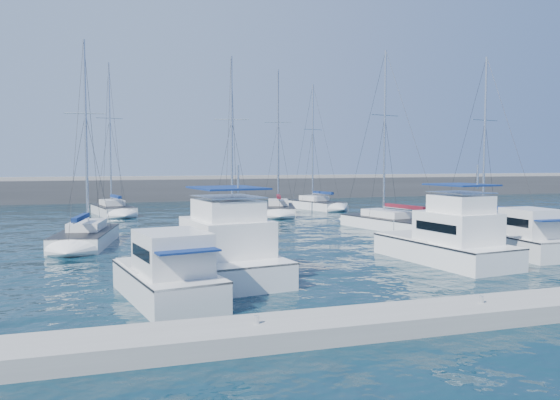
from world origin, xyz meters
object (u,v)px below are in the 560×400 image
object	(u,v)px
motor_yacht_port_inner	(221,252)
sailboat_mid_b	(231,225)
motor_yacht_stbd_inner	(449,242)
sailboat_mid_d	(391,223)
motor_yacht_stbd_outer	(524,240)
sailboat_mid_e	(490,226)
sailboat_back_a	(113,210)
sailboat_back_b	(278,210)
sailboat_back_c	(316,204)
sailboat_mid_a	(86,237)
motor_yacht_port_outer	(169,277)

from	to	relation	value
motor_yacht_port_inner	sailboat_mid_b	size ratio (longest dim) A/B	0.71
motor_yacht_port_inner	motor_yacht_stbd_inner	distance (m)	12.40
motor_yacht_port_inner	sailboat_mid_d	bearing A→B (deg)	30.51
motor_yacht_stbd_outer	sailboat_mid_e	distance (m)	10.67
motor_yacht_stbd_inner	sailboat_back_a	bearing A→B (deg)	109.60
sailboat_back_b	sailboat_back_c	size ratio (longest dim) A/B	1.04
motor_yacht_stbd_outer	sailboat_mid_a	distance (m)	27.16
sailboat_mid_d	sailboat_back_b	xyz separation A→B (m)	(-5.00, 14.53, 0.02)
sailboat_back_b	motor_yacht_stbd_outer	bearing A→B (deg)	-61.90
sailboat_mid_b	motor_yacht_stbd_outer	bearing A→B (deg)	-30.06
sailboat_mid_d	sailboat_mid_e	xyz separation A→B (m)	(6.28, -4.10, 0.01)
sailboat_mid_e	sailboat_back_a	distance (m)	36.25
motor_yacht_stbd_outer	sailboat_mid_b	distance (m)	20.90
motor_yacht_port_inner	sailboat_back_b	distance (m)	30.47
motor_yacht_port_outer	sailboat_back_b	size ratio (longest dim) A/B	0.46
motor_yacht_port_inner	sailboat_mid_a	size ratio (longest dim) A/B	0.72
motor_yacht_port_outer	sailboat_mid_d	bearing A→B (deg)	31.04
sailboat_mid_e	sailboat_back_c	world-z (taller)	sailboat_back_c
motor_yacht_stbd_outer	sailboat_mid_d	size ratio (longest dim) A/B	0.40
motor_yacht_port_outer	motor_yacht_stbd_outer	size ratio (longest dim) A/B	1.18
sailboat_mid_e	motor_yacht_stbd_inner	bearing A→B (deg)	-148.40
motor_yacht_port_inner	sailboat_mid_e	world-z (taller)	sailboat_mid_e
motor_yacht_port_outer	sailboat_back_a	size ratio (longest dim) A/B	0.44
sailboat_mid_a	sailboat_back_c	distance (m)	32.12
sailboat_back_a	motor_yacht_stbd_outer	bearing A→B (deg)	-68.10
sailboat_back_c	motor_yacht_port_outer	bearing A→B (deg)	-137.35
sailboat_mid_e	sailboat_back_b	xyz separation A→B (m)	(-11.29, 18.64, 0.01)
motor_yacht_stbd_outer	sailboat_mid_d	world-z (taller)	sailboat_mid_d
sailboat_mid_a	sailboat_back_b	world-z (taller)	sailboat_back_b
motor_yacht_port_inner	sailboat_back_b	xyz separation A→B (m)	(11.61, 28.16, -0.61)
motor_yacht_port_outer	sailboat_mid_e	xyz separation A→B (m)	(25.78, 13.53, -0.43)
motor_yacht_stbd_inner	sailboat_mid_d	xyz separation A→B (m)	(4.21, 13.96, -0.62)
sailboat_mid_d	motor_yacht_stbd_inner	bearing A→B (deg)	-120.30
motor_yacht_port_outer	sailboat_mid_a	bearing A→B (deg)	91.67
motor_yacht_stbd_inner	sailboat_mid_e	distance (m)	14.41
sailboat_mid_a	sailboat_mid_b	size ratio (longest dim) A/B	0.99
motor_yacht_port_outer	sailboat_back_b	xyz separation A→B (m)	(14.50, 32.17, -0.42)
sailboat_mid_b	motor_yacht_port_outer	bearing A→B (deg)	-90.53
sailboat_back_a	sailboat_mid_d	bearing A→B (deg)	-54.80
sailboat_back_b	motor_yacht_port_outer	bearing A→B (deg)	-98.60
sailboat_mid_e	sailboat_back_a	world-z (taller)	sailboat_back_a
sailboat_mid_b	sailboat_mid_d	bearing A→B (deg)	8.63
motor_yacht_port_outer	sailboat_back_c	distance (m)	42.55
sailboat_back_b	motor_yacht_stbd_inner	bearing A→B (deg)	-72.75
motor_yacht_port_outer	sailboat_back_a	world-z (taller)	sailboat_back_a
sailboat_mid_a	sailboat_mid_d	size ratio (longest dim) A/B	0.93
motor_yacht_stbd_inner	sailboat_mid_e	size ratio (longest dim) A/B	0.62
sailboat_back_b	sailboat_back_c	xyz separation A→B (m)	(6.15, 5.03, 0.01)
sailboat_back_a	sailboat_mid_b	bearing A→B (deg)	-75.79
motor_yacht_port_outer	motor_yacht_stbd_outer	distance (m)	21.09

